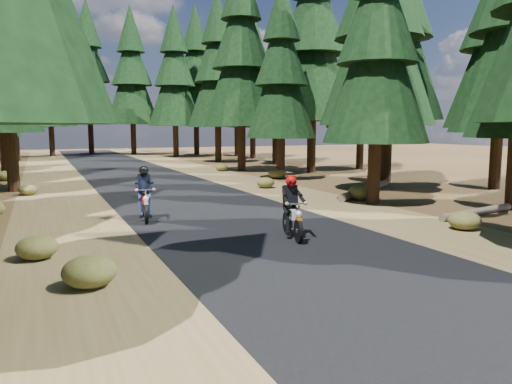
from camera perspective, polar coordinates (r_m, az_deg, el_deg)
ground at (r=12.17m, az=2.84°, el=-5.97°), size 120.00×120.00×0.00m
road at (r=16.71m, az=-4.81°, el=-2.32°), size 6.00×100.00×0.01m
shoulder_l at (r=15.87m, az=-20.76°, el=-3.30°), size 3.20×100.00×0.01m
shoulder_r at (r=18.68m, az=8.67°, el=-1.36°), size 3.20×100.00×0.01m
pine_forest at (r=32.49m, az=-14.54°, el=16.12°), size 34.59×55.08×16.32m
log_near at (r=22.00m, az=12.50°, el=0.27°), size 5.05×3.88×0.32m
log_far at (r=17.59m, az=24.06°, el=-2.07°), size 3.90×1.07×0.24m
understory_shrubs at (r=18.15m, az=-3.29°, el=-0.67°), size 14.74×31.12×0.65m
rider_lead at (r=12.72m, az=4.19°, el=-2.95°), size 0.91×1.85×1.58m
rider_follow at (r=15.46m, az=-12.58°, el=-1.19°), size 0.81×1.91×1.65m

